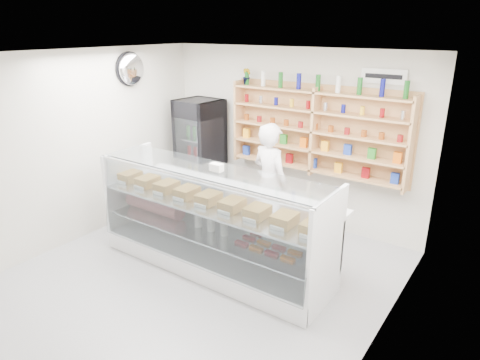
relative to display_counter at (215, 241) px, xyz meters
The scene contains 8 objects.
room 1.14m from the display_counter, 88.54° to the right, with size 5.00×5.00×5.00m.
display_counter is the anchor object (origin of this frame).
shop_worker 1.26m from the display_counter, 81.61° to the left, with size 0.66×0.43×1.80m, color silver.
drinks_cooler 2.28m from the display_counter, 134.49° to the left, with size 0.73×0.71×1.91m.
wall_shelving 2.26m from the display_counter, 74.41° to the left, with size 2.84×0.28×1.33m.
potted_plant 2.78m from the display_counter, 111.85° to the left, with size 0.15×0.12×0.26m, color #1E6626.
security_mirror 3.07m from the display_counter, 162.06° to the left, with size 0.15×0.50×0.50m, color silver.
wall_sign 3.19m from the display_counter, 54.33° to the left, with size 0.62×0.03×0.20m, color white.
Camera 1 is at (3.19, -3.49, 3.09)m, focal length 32.00 mm.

